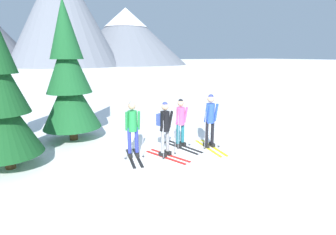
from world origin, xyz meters
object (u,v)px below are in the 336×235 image
at_px(skier_in_pink, 181,121).
at_px(skier_in_blue, 210,118).
at_px(pine_tree_near, 69,78).
at_px(skier_in_black, 165,126).
at_px(skier_in_green, 132,126).
at_px(pine_tree_mid, 0,96).

xyz_separation_m(skier_in_pink, skier_in_blue, (0.87, -0.46, 0.11)).
bearing_deg(skier_in_blue, skier_in_pink, 152.35).
xyz_separation_m(skier_in_blue, pine_tree_near, (-4.11, 2.81, 1.25)).
height_order(skier_in_black, skier_in_blue, skier_in_blue).
distance_m(skier_in_green, skier_in_blue, 2.62).
bearing_deg(skier_in_black, skier_in_green, 159.74).
height_order(skier_in_green, skier_in_black, skier_in_green).
bearing_deg(skier_in_green, pine_tree_mid, 169.88).
distance_m(skier_in_green, pine_tree_near, 3.23).
relative_size(skier_in_pink, pine_tree_mid, 0.38).
relative_size(skier_in_black, skier_in_blue, 0.94).
distance_m(skier_in_pink, pine_tree_mid, 5.22).
xyz_separation_m(skier_in_black, skier_in_pink, (0.83, 0.55, -0.06)).
distance_m(pine_tree_near, pine_tree_mid, 2.71).
bearing_deg(pine_tree_mid, skier_in_blue, -8.04).
xyz_separation_m(skier_in_green, skier_in_black, (0.91, -0.34, -0.03)).
distance_m(skier_in_blue, pine_tree_near, 5.14).
distance_m(skier_in_black, pine_tree_near, 3.99).
relative_size(skier_in_green, pine_tree_near, 0.35).
height_order(skier_in_pink, pine_tree_mid, pine_tree_mid).
height_order(skier_in_black, pine_tree_mid, pine_tree_mid).
xyz_separation_m(skier_in_green, pine_tree_mid, (-3.35, 0.60, 1.02)).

